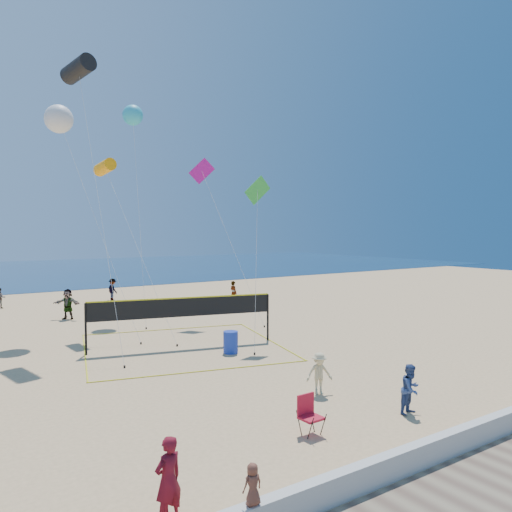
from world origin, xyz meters
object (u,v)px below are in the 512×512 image
camp_chair (309,412)px  trash_barrel (231,342)px  woman (168,480)px  volleyball_net (182,313)px

camp_chair → trash_barrel: (2.85, 8.93, -0.12)m
woman → trash_barrel: size_ratio=1.70×
trash_barrel → volleyball_net: bearing=119.9°
camp_chair → woman: bearing=-163.1°
woman → trash_barrel: (7.73, 10.64, -0.35)m
trash_barrel → camp_chair: bearing=-107.7°
trash_barrel → woman: bearing=-126.0°
volleyball_net → camp_chair: bearing=-84.2°
trash_barrel → volleyball_net: 2.86m
woman → trash_barrel: woman is taller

